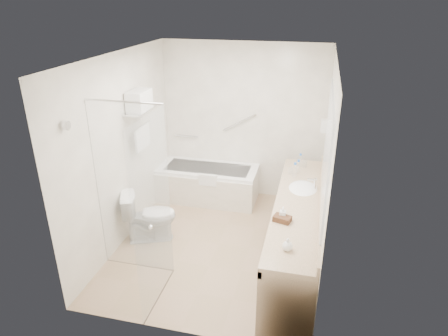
% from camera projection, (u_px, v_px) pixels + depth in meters
% --- Properties ---
extents(floor, '(3.20, 3.20, 0.00)m').
position_uv_depth(floor, '(219.00, 243.00, 5.47)').
color(floor, tan).
rests_on(floor, ground).
extents(ceiling, '(2.60, 3.20, 0.10)m').
position_uv_depth(ceiling, '(218.00, 56.00, 4.46)').
color(ceiling, white).
rests_on(ceiling, wall_back).
extents(wall_back, '(2.60, 0.10, 2.50)m').
position_uv_depth(wall_back, '(243.00, 122.00, 6.38)').
color(wall_back, white).
rests_on(wall_back, ground).
extents(wall_front, '(2.60, 0.10, 2.50)m').
position_uv_depth(wall_front, '(174.00, 226.00, 3.54)').
color(wall_front, white).
rests_on(wall_front, ground).
extents(wall_left, '(0.10, 3.20, 2.50)m').
position_uv_depth(wall_left, '(123.00, 150.00, 5.24)').
color(wall_left, white).
rests_on(wall_left, ground).
extents(wall_right, '(0.10, 3.20, 2.50)m').
position_uv_depth(wall_right, '(325.00, 169.00, 4.68)').
color(wall_right, white).
rests_on(wall_right, ground).
extents(bathtub, '(1.60, 0.73, 0.59)m').
position_uv_depth(bathtub, '(208.00, 183.00, 6.56)').
color(bathtub, white).
rests_on(bathtub, floor).
extents(grab_bar_short, '(0.40, 0.03, 0.03)m').
position_uv_depth(grab_bar_short, '(187.00, 136.00, 6.67)').
color(grab_bar_short, silver).
rests_on(grab_bar_short, wall_back).
extents(grab_bar_long, '(0.53, 0.03, 0.33)m').
position_uv_depth(grab_bar_long, '(239.00, 122.00, 6.36)').
color(grab_bar_long, silver).
rests_on(grab_bar_long, wall_back).
extents(shower_enclosure, '(0.96, 0.91, 2.11)m').
position_uv_depth(shower_enclosure, '(142.00, 201.00, 4.35)').
color(shower_enclosure, silver).
rests_on(shower_enclosure, floor).
extents(towel_shelf, '(0.24, 0.55, 0.81)m').
position_uv_depth(towel_shelf, '(140.00, 107.00, 5.32)').
color(towel_shelf, silver).
rests_on(towel_shelf, wall_left).
extents(vanity_counter, '(0.55, 2.70, 0.95)m').
position_uv_depth(vanity_counter, '(297.00, 217.00, 4.85)').
color(vanity_counter, '#CDA888').
rests_on(vanity_counter, floor).
extents(sink, '(0.40, 0.52, 0.14)m').
position_uv_depth(sink, '(303.00, 190.00, 5.13)').
color(sink, white).
rests_on(sink, vanity_counter).
extents(faucet, '(0.03, 0.03, 0.14)m').
position_uv_depth(faucet, '(315.00, 184.00, 5.06)').
color(faucet, silver).
rests_on(faucet, vanity_counter).
extents(mirror, '(0.02, 2.00, 1.20)m').
position_uv_depth(mirror, '(327.00, 150.00, 4.43)').
color(mirror, silver).
rests_on(mirror, wall_right).
extents(hairdryer_unit, '(0.08, 0.10, 0.18)m').
position_uv_depth(hairdryer_unit, '(324.00, 126.00, 5.55)').
color(hairdryer_unit, silver).
rests_on(hairdryer_unit, wall_right).
extents(toilet, '(0.82, 0.64, 0.70)m').
position_uv_depth(toilet, '(150.00, 216.00, 5.44)').
color(toilet, white).
rests_on(toilet, floor).
extents(amenity_basket, '(0.21, 0.17, 0.06)m').
position_uv_depth(amenity_basket, '(282.00, 219.00, 4.36)').
color(amenity_basket, '#4F331C').
rests_on(amenity_basket, vanity_counter).
extents(soap_bottle_a, '(0.07, 0.15, 0.07)m').
position_uv_depth(soap_bottle_a, '(283.00, 216.00, 4.40)').
color(soap_bottle_a, silver).
rests_on(soap_bottle_a, vanity_counter).
extents(soap_bottle_b, '(0.13, 0.15, 0.10)m').
position_uv_depth(soap_bottle_b, '(287.00, 246.00, 3.86)').
color(soap_bottle_b, silver).
rests_on(soap_bottle_b, vanity_counter).
extents(water_bottle_left, '(0.06, 0.06, 0.19)m').
position_uv_depth(water_bottle_left, '(300.00, 161.00, 5.73)').
color(water_bottle_left, silver).
rests_on(water_bottle_left, vanity_counter).
extents(water_bottle_mid, '(0.06, 0.06, 0.20)m').
position_uv_depth(water_bottle_mid, '(298.00, 167.00, 5.50)').
color(water_bottle_mid, silver).
rests_on(water_bottle_mid, vanity_counter).
extents(water_bottle_right, '(0.07, 0.07, 0.21)m').
position_uv_depth(water_bottle_right, '(295.00, 171.00, 5.38)').
color(water_bottle_right, silver).
rests_on(water_bottle_right, vanity_counter).
extents(drinking_glass_near, '(0.08, 0.08, 0.09)m').
position_uv_depth(drinking_glass_near, '(291.00, 171.00, 5.50)').
color(drinking_glass_near, silver).
rests_on(drinking_glass_near, vanity_counter).
extents(drinking_glass_far, '(0.08, 0.08, 0.09)m').
position_uv_depth(drinking_glass_far, '(305.00, 164.00, 5.72)').
color(drinking_glass_far, silver).
rests_on(drinking_glass_far, vanity_counter).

